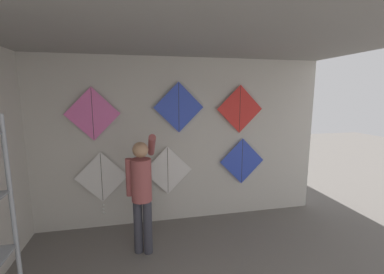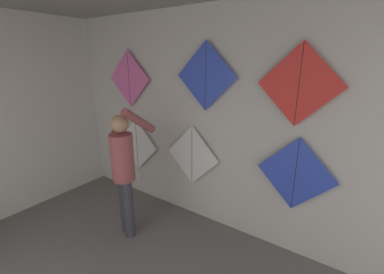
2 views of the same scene
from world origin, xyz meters
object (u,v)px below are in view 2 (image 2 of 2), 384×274
kite_1 (192,156)px  shopkeeper (124,166)px  kite_3 (129,79)px  kite_0 (137,146)px  kite_2 (295,174)px  kite_5 (299,85)px  kite_4 (206,76)px

kite_1 → shopkeeper: bearing=-119.5°
kite_3 → kite_0: bearing=-0.3°
shopkeeper → kite_2: bearing=42.7°
kite_1 → kite_5: (1.27, 0.00, 1.02)m
kite_1 → kite_4: bearing=0.0°
kite_2 → kite_4: (-1.14, 0.00, 0.97)m
kite_5 → kite_0: bearing=-180.0°
kite_0 → kite_3: kite_3 is taller
kite_2 → kite_3: (-2.49, 0.00, 0.89)m
shopkeeper → kite_0: (-0.62, 0.80, -0.09)m
kite_3 → kite_5: bearing=0.0°
shopkeeper → kite_0: 1.01m
kite_1 → kite_3: size_ratio=1.00×
kite_3 → kite_4: bearing=0.0°
shopkeeper → kite_5: 2.14m
kite_1 → kite_4: kite_4 is taller
shopkeeper → kite_1: (0.45, 0.80, -0.02)m
kite_1 → kite_2: size_ratio=1.00×
kite_2 → shopkeeper: bearing=-156.0°
kite_1 → kite_3: (-1.15, 0.00, 0.97)m
kite_0 → kite_3: 1.05m
kite_0 → kite_1: (1.07, 0.00, 0.07)m
kite_1 → kite_4: size_ratio=1.00×
kite_0 → kite_4: bearing=0.0°
kite_3 → kite_5: 2.42m
kite_1 → kite_4: (0.20, 0.00, 1.06)m
kite_2 → kite_5: 0.94m
kite_1 → kite_2: bearing=0.0°
kite_4 → kite_1: bearing=180.0°
kite_2 → kite_3: 2.64m
kite_1 → kite_3: 1.51m
kite_3 → kite_5: (2.42, 0.00, 0.05)m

